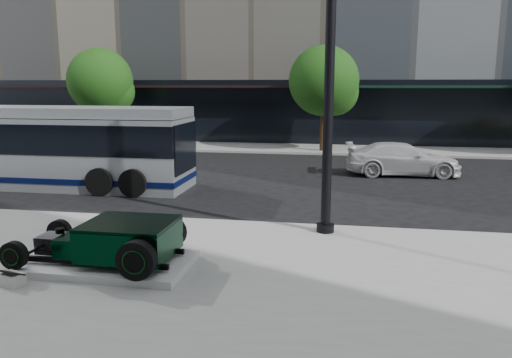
% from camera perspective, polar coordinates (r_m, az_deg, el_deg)
% --- Properties ---
extents(ground, '(120.00, 120.00, 0.00)m').
position_cam_1_polar(ground, '(15.32, 1.58, -3.31)').
color(ground, black).
rests_on(ground, ground).
extents(sidewalk_far, '(70.00, 4.00, 0.12)m').
position_cam_1_polar(sidewalk_far, '(29.02, 5.66, 3.46)').
color(sidewalk_far, gray).
rests_on(sidewalk_far, ground).
extents(street_trees, '(29.80, 3.80, 5.70)m').
position_cam_1_polar(street_trees, '(27.80, 8.05, 10.75)').
color(street_trees, black).
rests_on(street_trees, sidewalk_far).
extents(display_plinth, '(3.40, 1.80, 0.15)m').
position_cam_1_polar(display_plinth, '(10.59, -16.83, -9.18)').
color(display_plinth, silver).
rests_on(display_plinth, sidewalk_near).
extents(hot_rod, '(3.22, 2.00, 0.81)m').
position_cam_1_polar(hot_rod, '(10.29, -15.31, -6.73)').
color(hot_rod, black).
rests_on(hot_rod, display_plinth).
extents(info_plaque, '(0.46, 0.39, 0.31)m').
position_cam_1_polar(info_plaque, '(10.28, -26.12, -10.16)').
color(info_plaque, silver).
rests_on(info_plaque, sidewalk_near).
extents(lamppost, '(0.43, 0.43, 7.87)m').
position_cam_1_polar(lamppost, '(12.06, 8.36, 10.81)').
color(lamppost, black).
rests_on(lamppost, sidewalk_near).
extents(transit_bus, '(12.12, 2.88, 2.92)m').
position_cam_1_polar(transit_bus, '(20.36, -24.41, 3.49)').
color(transit_bus, '#A2A7AB').
rests_on(transit_bus, ground).
extents(white_sedan, '(4.77, 2.21, 1.35)m').
position_cam_1_polar(white_sedan, '(21.57, 16.41, 2.20)').
color(white_sedan, silver).
rests_on(white_sedan, ground).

